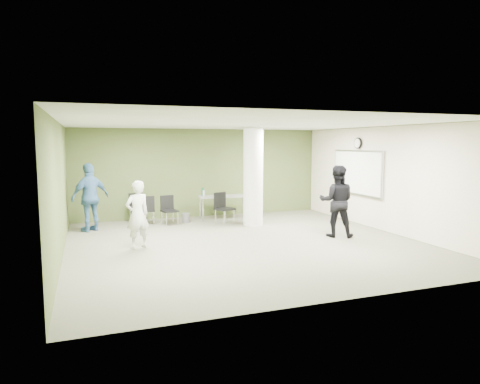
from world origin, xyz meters
name	(u,v)px	position (x,y,z in m)	size (l,w,h in m)	color
floor	(245,243)	(0.00, 0.00, 0.00)	(8.00, 8.00, 0.00)	#585946
ceiling	(245,123)	(0.00, 0.00, 2.80)	(8.00, 8.00, 0.00)	white
wall_back	(201,173)	(0.00, 4.00, 1.40)	(8.00, 0.02, 2.80)	#515929
wall_left	(59,190)	(-4.00, 0.00, 1.40)	(0.02, 8.00, 2.80)	#515929
wall_right_cream	(386,179)	(4.00, 0.00, 1.40)	(0.02, 8.00, 2.80)	beige
column	(253,177)	(1.00, 2.00, 1.40)	(0.56, 0.56, 2.80)	silver
whiteboard	(357,173)	(3.92, 1.20, 1.50)	(0.05, 2.30, 1.30)	silver
wall_clock	(358,143)	(3.92, 1.20, 2.35)	(0.06, 0.32, 0.32)	black
folding_table	(223,197)	(0.47, 3.23, 0.69)	(1.60, 0.82, 0.99)	gray
wastebasket	(186,218)	(-0.73, 3.08, 0.14)	(0.24, 0.24, 0.28)	#4C4C4C
chair_back_left	(137,205)	(-2.10, 3.57, 0.52)	(0.55, 0.55, 0.89)	black
chair_back_right	(147,208)	(-1.86, 3.05, 0.50)	(0.45, 0.45, 0.85)	black
chair_table_left	(169,208)	(-1.28, 2.87, 0.49)	(0.50, 0.50, 0.85)	black
chair_table_right	(223,206)	(0.24, 2.49, 0.54)	(0.61, 0.61, 0.92)	black
woman_white	(137,215)	(-2.44, 0.34, 0.76)	(0.56, 0.37, 1.53)	silver
man_black	(337,201)	(2.41, -0.13, 0.90)	(0.87, 0.68, 1.80)	black
man_blue	(90,197)	(-3.40, 2.69, 0.91)	(1.07, 0.45, 1.83)	#39638E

